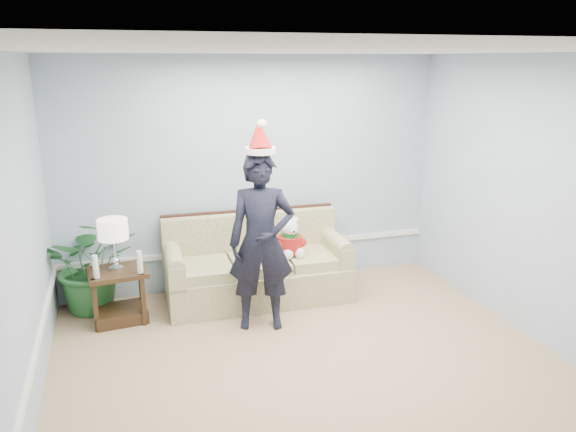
% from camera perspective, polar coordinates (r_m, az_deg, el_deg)
% --- Properties ---
extents(room_shell, '(4.54, 5.04, 2.74)m').
position_cam_1_polar(room_shell, '(4.25, 4.63, -2.09)').
color(room_shell, tan).
rests_on(room_shell, ground).
extents(wainscot_trim, '(4.49, 4.99, 0.06)m').
position_cam_1_polar(wainscot_trim, '(5.40, -12.25, -8.67)').
color(wainscot_trim, white).
rests_on(wainscot_trim, room_shell).
extents(sofa, '(2.05, 0.92, 0.95)m').
position_cam_1_polar(sofa, '(6.43, -3.21, -5.37)').
color(sofa, '#576731').
rests_on(sofa, room_shell).
extents(side_table, '(0.62, 0.54, 0.56)m').
position_cam_1_polar(side_table, '(6.15, -16.73, -8.26)').
color(side_table, '#362413').
rests_on(side_table, room_shell).
extents(table_lamp, '(0.30, 0.30, 0.54)m').
position_cam_1_polar(table_lamp, '(5.91, -17.36, -1.51)').
color(table_lamp, silver).
rests_on(table_lamp, side_table).
extents(candle_pair, '(0.48, 0.06, 0.23)m').
position_cam_1_polar(candle_pair, '(5.85, -16.89, -4.80)').
color(candle_pair, silver).
rests_on(candle_pair, side_table).
extents(houseplant, '(0.98, 0.85, 1.07)m').
position_cam_1_polar(houseplant, '(6.39, -19.29, -4.52)').
color(houseplant, '#24612E').
rests_on(houseplant, room_shell).
extents(man, '(0.74, 0.57, 1.79)m').
position_cam_1_polar(man, '(5.55, -2.71, -2.69)').
color(man, black).
rests_on(man, room_shell).
extents(santa_hat, '(0.31, 0.35, 0.34)m').
position_cam_1_polar(santa_hat, '(5.33, -2.90, 7.93)').
color(santa_hat, white).
rests_on(santa_hat, man).
extents(teddy_bear, '(0.30, 0.33, 0.45)m').
position_cam_1_polar(teddy_bear, '(6.30, 0.22, -2.63)').
color(teddy_bear, white).
rests_on(teddy_bear, sofa).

